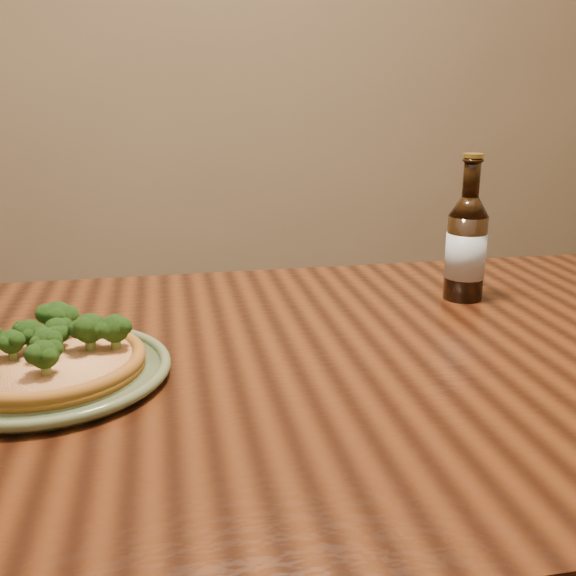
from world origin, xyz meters
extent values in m
cube|color=gray|center=(0.00, 2.25, 1.35)|extent=(4.00, 0.04, 2.70)
cube|color=#45200E|center=(0.00, 0.10, 0.73)|extent=(1.60, 0.90, 0.04)
cylinder|color=#45200E|center=(0.73, 0.48, 0.35)|extent=(0.07, 0.07, 0.71)
cylinder|color=#5B6D4B|center=(-0.25, 0.09, 0.76)|extent=(0.28, 0.28, 0.01)
torus|color=#5B6D4B|center=(-0.25, 0.09, 0.76)|extent=(0.31, 0.31, 0.01)
torus|color=#5B6D4B|center=(-0.25, 0.09, 0.76)|extent=(0.24, 0.24, 0.01)
cylinder|color=#976222|center=(-0.25, 0.09, 0.77)|extent=(0.24, 0.24, 0.01)
torus|color=#976222|center=(-0.25, 0.09, 0.78)|extent=(0.24, 0.24, 0.02)
cylinder|color=#FCE09A|center=(-0.25, 0.09, 0.78)|extent=(0.21, 0.21, 0.01)
sphere|color=#2C5A1C|center=(-0.24, 0.13, 0.80)|extent=(0.05, 0.05, 0.03)
sphere|color=#2C5A1C|center=(-0.20, 0.11, 0.81)|extent=(0.05, 0.05, 0.04)
sphere|color=#2C5A1C|center=(-0.28, 0.12, 0.80)|extent=(0.05, 0.05, 0.03)
sphere|color=#2C5A1C|center=(-0.25, 0.04, 0.80)|extent=(0.05, 0.05, 0.03)
sphere|color=#2C5A1C|center=(-0.30, 0.10, 0.80)|extent=(0.04, 0.04, 0.03)
sphere|color=#2C5A1C|center=(-0.25, 0.09, 0.80)|extent=(0.05, 0.05, 0.03)
sphere|color=#2C5A1C|center=(-0.17, 0.11, 0.81)|extent=(0.05, 0.05, 0.04)
sphere|color=#2C5A1C|center=(-0.25, 0.16, 0.81)|extent=(0.05, 0.05, 0.04)
cylinder|color=black|center=(0.40, 0.30, 0.82)|extent=(0.07, 0.07, 0.15)
cone|color=black|center=(0.40, 0.30, 0.91)|extent=(0.07, 0.07, 0.03)
cylinder|color=black|center=(0.40, 0.30, 0.96)|extent=(0.03, 0.03, 0.06)
torus|color=black|center=(0.40, 0.30, 0.99)|extent=(0.04, 0.04, 0.01)
cylinder|color=#A58C33|center=(0.40, 0.30, 1.00)|extent=(0.03, 0.03, 0.01)
cylinder|color=silver|center=(0.40, 0.30, 0.83)|extent=(0.07, 0.07, 0.08)
camera|label=1|loc=(-0.10, -0.73, 1.11)|focal=42.00mm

